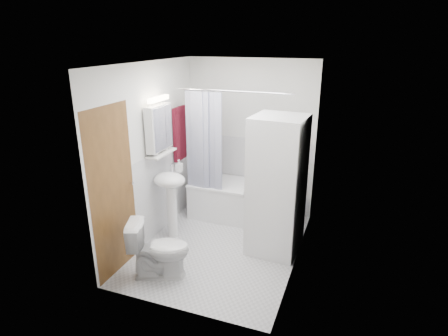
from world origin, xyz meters
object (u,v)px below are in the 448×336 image
(bathtub, at_px, (238,199))
(washer_dryer, at_px, (277,186))
(sink, at_px, (170,190))
(toilet, at_px, (159,249))

(bathtub, xyz_separation_m, washer_dryer, (0.73, -0.71, 0.59))
(sink, relative_size, toilet, 1.48)
(sink, distance_m, washer_dryer, 1.45)
(bathtub, bearing_deg, washer_dryer, -43.99)
(bathtub, distance_m, sink, 1.19)
(washer_dryer, xyz_separation_m, toilet, (-1.13, -1.04, -0.55))
(toilet, bearing_deg, sink, -1.58)
(washer_dryer, relative_size, toilet, 2.55)
(washer_dryer, distance_m, toilet, 1.63)
(bathtub, distance_m, washer_dryer, 1.18)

